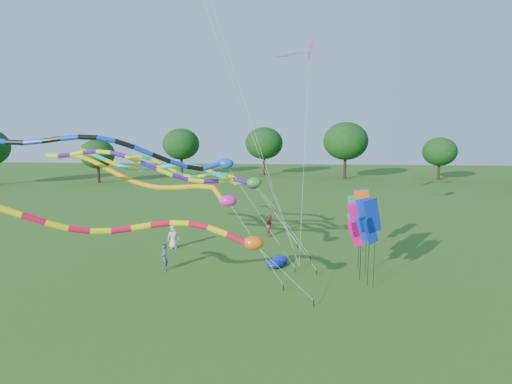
# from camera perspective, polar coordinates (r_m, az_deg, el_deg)

# --- Properties ---
(ground) EXTENTS (160.00, 160.00, 0.00)m
(ground) POSITION_cam_1_polar(r_m,az_deg,el_deg) (22.71, -0.54, -13.56)
(ground) COLOR #265115
(ground) RESTS_ON ground
(tree_ring) EXTENTS (120.04, 116.71, 9.69)m
(tree_ring) POSITION_cam_1_polar(r_m,az_deg,el_deg) (24.37, -3.05, 1.42)
(tree_ring) COLOR #382314
(tree_ring) RESTS_ON ground
(tube_kite_red) EXTENTS (14.99, 3.33, 6.29)m
(tube_kite_red) POSITION_cam_1_polar(r_m,az_deg,el_deg) (20.09, -13.92, -4.80)
(tube_kite_red) COLOR black
(tube_kite_red) RESTS_ON ground
(tube_kite_orange) EXTENTS (15.23, 6.31, 7.49)m
(tube_kite_orange) POSITION_cam_1_polar(r_m,az_deg,el_deg) (26.37, -13.09, 1.40)
(tube_kite_orange) COLOR black
(tube_kite_orange) RESTS_ON ground
(tube_kite_purple) EXTENTS (15.93, 1.17, 7.92)m
(tube_kite_purple) POSITION_cam_1_polar(r_m,az_deg,el_deg) (25.26, -11.20, 2.87)
(tube_kite_purple) COLOR black
(tube_kite_purple) RESTS_ON ground
(tube_kite_blue) EXTENTS (16.10, 4.53, 8.98)m
(tube_kite_blue) POSITION_cam_1_polar(r_m,az_deg,el_deg) (23.40, -16.01, 5.10)
(tube_kite_blue) COLOR black
(tube_kite_blue) RESTS_ON ground
(tube_kite_cyan) EXTENTS (14.51, 1.14, 7.76)m
(tube_kite_cyan) POSITION_cam_1_polar(r_m,az_deg,el_deg) (27.28, -8.92, 2.68)
(tube_kite_cyan) COLOR black
(tube_kite_cyan) RESTS_ON ground
(tube_kite_green) EXTENTS (12.69, 3.14, 6.96)m
(tube_kite_green) POSITION_cam_1_polar(r_m,az_deg,el_deg) (32.29, -6.27, 2.23)
(tube_kite_green) COLOR black
(tube_kite_green) RESTS_ON ground
(delta_kite_high_c) EXTENTS (2.94, 4.69, 14.28)m
(delta_kite_high_c) POSITION_cam_1_polar(r_m,az_deg,el_deg) (29.31, 7.11, 18.24)
(delta_kite_high_c) COLOR black
(delta_kite_high_c) RESTS_ON ground
(banner_pole_violet) EXTENTS (1.11, 0.48, 4.40)m
(banner_pole_violet) POSITION_cam_1_polar(r_m,az_deg,el_deg) (30.31, 13.84, -1.96)
(banner_pole_violet) COLOR black
(banner_pole_violet) RESTS_ON ground
(banner_pole_magenta_b) EXTENTS (1.16, 0.20, 4.49)m
(banner_pole_magenta_b) POSITION_cam_1_polar(r_m,az_deg,el_deg) (25.22, 13.39, -3.85)
(banner_pole_magenta_b) COLOR black
(banner_pole_magenta_b) RESTS_ON ground
(banner_pole_blue_b) EXTENTS (1.10, 0.54, 4.94)m
(banner_pole_blue_b) POSITION_cam_1_polar(r_m,az_deg,el_deg) (23.31, 15.18, -3.81)
(banner_pole_blue_b) COLOR black
(banner_pole_blue_b) RESTS_ON ground
(banner_pole_magenta_a) EXTENTS (1.16, 0.10, 4.39)m
(banner_pole_magenta_a) POSITION_cam_1_polar(r_m,az_deg,el_deg) (24.61, 13.34, -4.39)
(banner_pole_magenta_a) COLOR black
(banner_pole_magenta_a) RESTS_ON ground
(banner_pole_orange) EXTENTS (1.16, 0.17, 5.00)m
(banner_pole_orange) POSITION_cam_1_polar(r_m,az_deg,el_deg) (25.76, 14.11, -2.49)
(banner_pole_orange) COLOR black
(banner_pole_orange) RESTS_ON ground
(banner_pole_green) EXTENTS (1.16, 0.14, 4.70)m
(banner_pole_green) POSITION_cam_1_polar(r_m,az_deg,el_deg) (26.09, 13.15, -2.98)
(banner_pole_green) COLOR black
(banner_pole_green) RESTS_ON ground
(banner_pole_blue_a) EXTENTS (1.16, 0.10, 4.92)m
(banner_pole_blue_a) POSITION_cam_1_polar(r_m,az_deg,el_deg) (23.58, 14.36, -3.68)
(banner_pole_blue_a) COLOR black
(banner_pole_blue_a) RESTS_ON ground
(blue_nylon_heap) EXTENTS (1.66, 1.58, 0.51)m
(blue_nylon_heap) POSITION_cam_1_polar(r_m,az_deg,el_deg) (27.34, 2.41, -9.17)
(blue_nylon_heap) COLOR #0C19A2
(blue_nylon_heap) RESTS_ON ground
(person_a) EXTENTS (0.95, 0.78, 1.67)m
(person_a) POSITION_cam_1_polar(r_m,az_deg,el_deg) (31.31, -10.97, -5.85)
(person_a) COLOR silver
(person_a) RESTS_ON ground
(person_b) EXTENTS (0.66, 0.71, 1.63)m
(person_b) POSITION_cam_1_polar(r_m,az_deg,el_deg) (26.68, -12.14, -8.48)
(person_b) COLOR #454861
(person_b) RESTS_ON ground
(person_c) EXTENTS (0.85, 0.98, 1.70)m
(person_c) POSITION_cam_1_polar(r_m,az_deg,el_deg) (34.18, 1.85, -4.45)
(person_c) COLOR brown
(person_c) RESTS_ON ground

